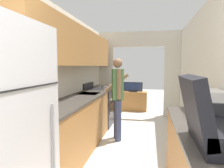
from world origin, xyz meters
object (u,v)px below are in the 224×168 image
at_px(suitcase, 217,126).
at_px(tv_cabinet, 133,101).
at_px(microwave, 209,103).
at_px(knife, 103,86).
at_px(book_stack, 207,120).
at_px(television, 133,87).
at_px(range_oven, 100,107).
at_px(person, 118,96).

height_order(suitcase, tv_cabinet, suitcase).
relative_size(microwave, knife, 1.52).
xyz_separation_m(suitcase, microwave, (0.20, 0.95, -0.00)).
xyz_separation_m(book_stack, television, (-1.09, 4.64, -0.19)).
bearing_deg(microwave, tv_cabinet, 106.06).
xyz_separation_m(book_stack, tv_cabinet, (-1.09, 4.69, -0.66)).
xyz_separation_m(suitcase, television, (-1.02, 5.14, -0.28)).
relative_size(range_oven, suitcase, 1.79).
xyz_separation_m(microwave, knife, (-1.93, 2.85, -0.14)).
xyz_separation_m(range_oven, book_stack, (1.78, -2.83, 0.51)).
relative_size(range_oven, microwave, 2.27).
distance_m(person, microwave, 1.99).
height_order(person, book_stack, person).
distance_m(book_stack, knife, 3.76).
xyz_separation_m(person, book_stack, (1.17, -1.95, 0.10)).
relative_size(microwave, television, 0.76).
height_order(range_oven, person, person).
bearing_deg(knife, book_stack, -44.96).
bearing_deg(suitcase, knife, 114.44).
height_order(range_oven, tv_cabinet, range_oven).
bearing_deg(tv_cabinet, knife, -117.12).
height_order(person, microwave, person).
bearing_deg(suitcase, tv_cabinet, 101.14).
bearing_deg(range_oven, television, 69.27).
bearing_deg(knife, tv_cabinet, 79.38).
distance_m(tv_cabinet, knife, 1.67).
bearing_deg(tv_cabinet, book_stack, -76.90).
bearing_deg(book_stack, microwave, 74.36).
distance_m(range_oven, microwave, 3.11).
height_order(range_oven, suitcase, suitcase).
xyz_separation_m(range_oven, television, (0.69, 1.81, 0.32)).
bearing_deg(television, microwave, -73.79).
bearing_deg(tv_cabinet, television, -90.00).
relative_size(person, microwave, 3.48).
height_order(person, knife, person).
distance_m(microwave, tv_cabinet, 4.47).
bearing_deg(microwave, book_stack, -105.64).
bearing_deg(knife, suitcase, -49.05).
bearing_deg(book_stack, range_oven, 122.08).
height_order(range_oven, television, range_oven).
xyz_separation_m(person, television, (0.08, 2.70, -0.09)).
bearing_deg(tv_cabinet, microwave, -73.94).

